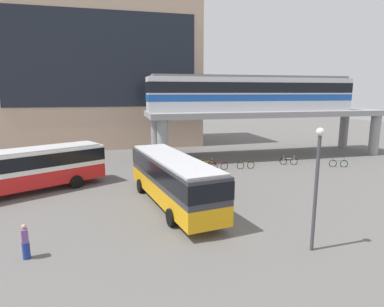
{
  "coord_description": "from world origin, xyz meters",
  "views": [
    {
      "loc": [
        -5.07,
        -15.68,
        7.24
      ],
      "look_at": [
        1.24,
        9.95,
        2.2
      ],
      "focal_mm": 30.0,
      "sensor_mm": 36.0,
      "label": 1
    }
  ],
  "objects_px": {
    "bus_main": "(173,176)",
    "bus_secondary": "(26,166)",
    "pedestrian_waiting_near_stop": "(25,243)",
    "station_building": "(103,71)",
    "bicycle_brown": "(246,165)",
    "bicycle_green": "(338,163)",
    "bicycle_red": "(219,166)",
    "bicycle_orange": "(207,164)",
    "bicycle_silver": "(289,161)",
    "train": "(253,93)"
  },
  "relations": [
    {
      "from": "bicycle_silver",
      "to": "pedestrian_waiting_near_stop",
      "type": "xyz_separation_m",
      "value": [
        -21.17,
        -14.16,
        0.39
      ]
    },
    {
      "from": "station_building",
      "to": "bus_secondary",
      "type": "relative_size",
      "value": 2.34
    },
    {
      "from": "bicycle_brown",
      "to": "bicycle_orange",
      "type": "bearing_deg",
      "value": 158.72
    },
    {
      "from": "bicycle_brown",
      "to": "bus_secondary",
      "type": "bearing_deg",
      "value": -170.23
    },
    {
      "from": "bus_main",
      "to": "bicycle_green",
      "type": "height_order",
      "value": "bus_main"
    },
    {
      "from": "bus_secondary",
      "to": "pedestrian_waiting_near_stop",
      "type": "xyz_separation_m",
      "value": [
        2.26,
        -10.33,
        -1.24
      ]
    },
    {
      "from": "station_building",
      "to": "bus_main",
      "type": "xyz_separation_m",
      "value": [
        4.56,
        -27.95,
        -8.18
      ]
    },
    {
      "from": "bicycle_orange",
      "to": "pedestrian_waiting_near_stop",
      "type": "distance_m",
      "value": 19.55
    },
    {
      "from": "bus_main",
      "to": "bus_secondary",
      "type": "bearing_deg",
      "value": 152.22
    },
    {
      "from": "bus_secondary",
      "to": "bicycle_green",
      "type": "bearing_deg",
      "value": 3.54
    },
    {
      "from": "station_building",
      "to": "bus_main",
      "type": "relative_size",
      "value": 2.26
    },
    {
      "from": "bus_main",
      "to": "bus_secondary",
      "type": "xyz_separation_m",
      "value": [
        -9.79,
        5.16,
        0.0
      ]
    },
    {
      "from": "bus_main",
      "to": "bicycle_green",
      "type": "bearing_deg",
      "value": 21.04
    },
    {
      "from": "train",
      "to": "bicycle_red",
      "type": "height_order",
      "value": "train"
    },
    {
      "from": "bicycle_green",
      "to": "bicycle_red",
      "type": "xyz_separation_m",
      "value": [
        -11.84,
        1.59,
        0.0
      ]
    },
    {
      "from": "bicycle_green",
      "to": "pedestrian_waiting_near_stop",
      "type": "xyz_separation_m",
      "value": [
        -25.39,
        -12.04,
        0.39
      ]
    },
    {
      "from": "bus_main",
      "to": "bus_secondary",
      "type": "relative_size",
      "value": 1.04
    },
    {
      "from": "bicycle_green",
      "to": "bicycle_silver",
      "type": "bearing_deg",
      "value": 153.32
    },
    {
      "from": "bicycle_silver",
      "to": "bicycle_brown",
      "type": "relative_size",
      "value": 0.95
    },
    {
      "from": "bus_main",
      "to": "bicycle_orange",
      "type": "distance_m",
      "value": 11.11
    },
    {
      "from": "train",
      "to": "bicycle_green",
      "type": "xyz_separation_m",
      "value": [
        6.13,
        -7.16,
        -6.83
      ]
    },
    {
      "from": "bus_secondary",
      "to": "bicycle_red",
      "type": "height_order",
      "value": "bus_secondary"
    },
    {
      "from": "bicycle_red",
      "to": "pedestrian_waiting_near_stop",
      "type": "relative_size",
      "value": 1.12
    },
    {
      "from": "station_building",
      "to": "bicycle_orange",
      "type": "relative_size",
      "value": 14.37
    },
    {
      "from": "station_building",
      "to": "train",
      "type": "bearing_deg",
      "value": -40.53
    },
    {
      "from": "bicycle_orange",
      "to": "bicycle_green",
      "type": "bearing_deg",
      "value": -12.59
    },
    {
      "from": "bicycle_red",
      "to": "bus_secondary",
      "type": "bearing_deg",
      "value": -168.19
    },
    {
      "from": "bus_main",
      "to": "bicycle_orange",
      "type": "xyz_separation_m",
      "value": [
        5.15,
        9.71,
        -1.63
      ]
    },
    {
      "from": "bus_secondary",
      "to": "bicycle_green",
      "type": "xyz_separation_m",
      "value": [
        27.65,
        1.71,
        -1.63
      ]
    },
    {
      "from": "bicycle_green",
      "to": "pedestrian_waiting_near_stop",
      "type": "height_order",
      "value": "pedestrian_waiting_near_stop"
    },
    {
      "from": "bus_main",
      "to": "bicycle_silver",
      "type": "distance_m",
      "value": 16.41
    },
    {
      "from": "bus_main",
      "to": "bicycle_brown",
      "type": "distance_m",
      "value": 12.13
    },
    {
      "from": "bus_secondary",
      "to": "bus_main",
      "type": "bearing_deg",
      "value": -27.78
    },
    {
      "from": "train",
      "to": "pedestrian_waiting_near_stop",
      "type": "bearing_deg",
      "value": -135.1
    },
    {
      "from": "train",
      "to": "station_building",
      "type": "bearing_deg",
      "value": 139.47
    },
    {
      "from": "bicycle_green",
      "to": "bicycle_brown",
      "type": "xyz_separation_m",
      "value": [
        -9.19,
        1.47,
        0.0
      ]
    },
    {
      "from": "bus_secondary",
      "to": "bicycle_orange",
      "type": "height_order",
      "value": "bus_secondary"
    },
    {
      "from": "bicycle_green",
      "to": "bus_main",
      "type": "bearing_deg",
      "value": -158.96
    },
    {
      "from": "bus_main",
      "to": "bicycle_red",
      "type": "height_order",
      "value": "bus_main"
    },
    {
      "from": "bicycle_silver",
      "to": "bicycle_brown",
      "type": "xyz_separation_m",
      "value": [
        -4.97,
        -0.65,
        0.0
      ]
    },
    {
      "from": "bicycle_silver",
      "to": "pedestrian_waiting_near_stop",
      "type": "bearing_deg",
      "value": -146.22
    },
    {
      "from": "pedestrian_waiting_near_stop",
      "to": "bicycle_red",
      "type": "bearing_deg",
      "value": 45.17
    },
    {
      "from": "bicycle_red",
      "to": "pedestrian_waiting_near_stop",
      "type": "bearing_deg",
      "value": -134.83
    },
    {
      "from": "station_building",
      "to": "bicycle_silver",
      "type": "relative_size",
      "value": 14.99
    },
    {
      "from": "pedestrian_waiting_near_stop",
      "to": "bicycle_green",
      "type": "bearing_deg",
      "value": 25.36
    },
    {
      "from": "bus_main",
      "to": "pedestrian_waiting_near_stop",
      "type": "xyz_separation_m",
      "value": [
        -7.53,
        -5.17,
        -1.24
      ]
    },
    {
      "from": "station_building",
      "to": "bicycle_brown",
      "type": "distance_m",
      "value": 25.6
    },
    {
      "from": "bicycle_green",
      "to": "station_building",
      "type": "bearing_deg",
      "value": 136.76
    },
    {
      "from": "station_building",
      "to": "bicycle_red",
      "type": "height_order",
      "value": "station_building"
    },
    {
      "from": "bicycle_brown",
      "to": "bicycle_red",
      "type": "bearing_deg",
      "value": 177.3
    }
  ]
}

